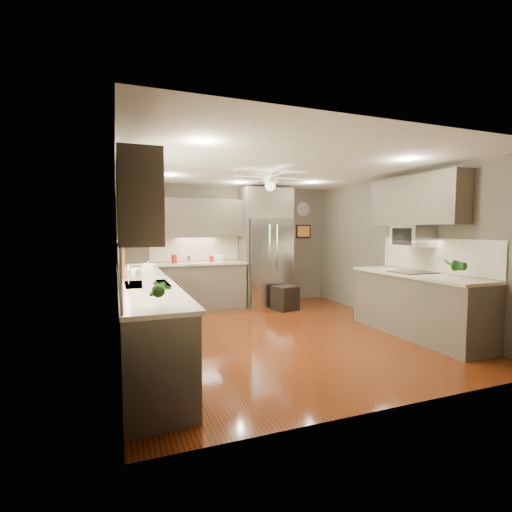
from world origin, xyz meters
TOP-DOWN VIEW (x-y plane):
  - floor at (0.00, 0.00)m, footprint 5.00×5.00m
  - ceiling at (0.00, 0.00)m, footprint 5.00×5.00m
  - wall_back at (0.00, 2.50)m, footprint 4.50×0.00m
  - wall_front at (0.00, -2.50)m, footprint 4.50×0.00m
  - wall_left at (-2.25, 0.00)m, footprint 0.00×5.00m
  - wall_right at (2.25, 0.00)m, footprint 0.00×5.00m
  - canister_a at (-1.21, 2.19)m, footprint 0.13×0.13m
  - canister_b at (-0.94, 2.18)m, footprint 0.10×0.10m
  - canister_c at (-0.77, 2.25)m, footprint 0.12×0.12m
  - canister_d at (-0.47, 2.24)m, footprint 0.11×0.11m
  - soap_bottle at (-2.06, -0.12)m, footprint 0.12×0.12m
  - potted_plant_left at (-1.94, -2.02)m, footprint 0.20×0.16m
  - potted_plant_right at (1.92, -1.41)m, footprint 0.20×0.17m
  - bowl at (-0.32, 2.21)m, footprint 0.26×0.26m
  - left_run at (-1.95, 0.15)m, footprint 0.65×4.70m
  - back_run at (-0.72, 2.20)m, footprint 1.85×0.65m
  - uppers at (-0.74, 0.71)m, footprint 4.50×4.70m
  - window at (-2.22, -0.50)m, footprint 0.05×1.12m
  - sink at (-1.93, -0.50)m, footprint 0.50×0.70m
  - refrigerator at (0.70, 2.16)m, footprint 1.06×0.75m
  - right_run at (1.93, -0.80)m, footprint 0.70×2.20m
  - microwave at (2.03, -0.55)m, footprint 0.43×0.55m
  - ceiling_fan at (-0.00, 0.30)m, footprint 1.18×1.18m
  - recessed_lights at (-0.04, 0.40)m, footprint 2.84×3.14m
  - wall_clock at (1.75, 2.48)m, footprint 0.30×0.03m
  - framed_print at (1.75, 2.48)m, footprint 0.36×0.03m
  - stool at (0.84, 1.53)m, footprint 0.51×0.51m
  - paper_towel at (-1.96, -1.11)m, footprint 0.13×0.13m

SIDE VIEW (x-z plane):
  - floor at x=0.00m, z-range 0.00..0.00m
  - stool at x=0.84m, z-range -0.01..0.48m
  - left_run at x=-1.95m, z-range -0.24..1.21m
  - back_run at x=-0.72m, z-range -0.24..1.21m
  - right_run at x=1.93m, z-range -0.24..1.21m
  - sink at x=-1.93m, z-range 0.75..1.07m
  - bowl at x=-0.32m, z-range 0.94..1.00m
  - canister_d at x=-0.47m, z-range 0.94..1.06m
  - canister_b at x=-0.94m, z-range 0.95..1.07m
  - canister_a at x=-1.21m, z-range 0.93..1.11m
  - canister_c at x=-0.77m, z-range 0.94..1.12m
  - soap_bottle at x=-2.06m, z-range 0.94..1.14m
  - paper_towel at x=-1.96m, z-range 0.92..1.24m
  - potted_plant_left at x=-1.94m, z-range 0.94..1.27m
  - potted_plant_right at x=1.92m, z-range 0.94..1.28m
  - refrigerator at x=0.70m, z-range -0.04..2.41m
  - wall_back at x=0.00m, z-range -1.00..3.50m
  - wall_front at x=0.00m, z-range -1.00..3.50m
  - wall_left at x=-2.25m, z-range -1.25..3.75m
  - wall_right at x=2.25m, z-range -1.25..3.75m
  - microwave at x=2.03m, z-range 1.31..1.65m
  - framed_print at x=1.75m, z-range 1.40..1.70m
  - window at x=-2.22m, z-range 1.09..2.01m
  - uppers at x=-0.74m, z-range 1.39..2.35m
  - wall_clock at x=1.75m, z-range 1.90..2.20m
  - ceiling_fan at x=0.00m, z-range 2.17..2.49m
  - recessed_lights at x=-0.04m, z-range 2.49..2.50m
  - ceiling at x=0.00m, z-range 2.50..2.50m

